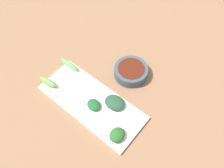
% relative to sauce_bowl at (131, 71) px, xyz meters
% --- Properties ---
extents(tabletop, '(2.10, 2.10, 0.02)m').
position_rel_sauce_bowl_xyz_m(tabletop, '(0.12, -0.03, -0.03)').
color(tabletop, '#865F43').
rests_on(tabletop, ground).
extents(sauce_bowl, '(0.13, 0.13, 0.04)m').
position_rel_sauce_bowl_xyz_m(sauce_bowl, '(0.00, 0.00, 0.00)').
color(sauce_bowl, '#374854').
rests_on(sauce_bowl, tabletop).
extents(serving_plate, '(0.16, 0.39, 0.01)m').
position_rel_sauce_bowl_xyz_m(serving_plate, '(0.19, -0.03, -0.02)').
color(serving_plate, white).
rests_on(serving_plate, tabletop).
extents(broccoli_leafy_0, '(0.06, 0.05, 0.03)m').
position_rel_sauce_bowl_xyz_m(broccoli_leafy_0, '(0.23, 0.12, 0.00)').
color(broccoli_leafy_0, '#235824').
rests_on(broccoli_leafy_0, serving_plate).
extents(broccoli_leafy_1, '(0.05, 0.06, 0.02)m').
position_rel_sauce_bowl_xyz_m(broccoli_leafy_1, '(0.20, -0.01, 0.00)').
color(broccoli_leafy_1, '#195526').
rests_on(broccoli_leafy_1, serving_plate).
extents(broccoli_stalk_2, '(0.02, 0.09, 0.02)m').
position_rel_sauce_bowl_xyz_m(broccoli_stalk_2, '(0.13, -0.21, 0.00)').
color(broccoli_stalk_2, '#5EAE54').
rests_on(broccoli_stalk_2, serving_plate).
extents(broccoli_leafy_3, '(0.07, 0.08, 0.03)m').
position_rel_sauce_bowl_xyz_m(broccoli_leafy_3, '(0.15, 0.04, 0.00)').
color(broccoli_leafy_3, '#22472E').
rests_on(broccoli_leafy_3, serving_plate).
extents(broccoli_stalk_4, '(0.03, 0.08, 0.03)m').
position_rel_sauce_bowl_xyz_m(broccoli_stalk_4, '(0.24, -0.21, 0.00)').
color(broccoli_stalk_4, '#669F49').
rests_on(broccoli_stalk_4, serving_plate).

